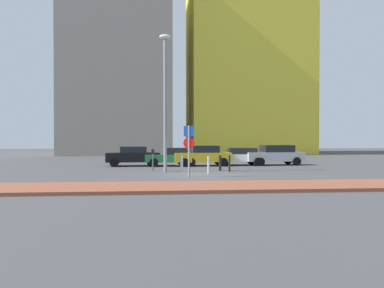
# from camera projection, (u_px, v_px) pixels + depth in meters

# --- Properties ---
(ground_plane) EXTENTS (120.00, 120.00, 0.00)m
(ground_plane) POSITION_uv_depth(u_px,v_px,m) (203.00, 174.00, 21.42)
(ground_plane) COLOR #424244
(sidewalk_brick) EXTENTS (40.00, 3.14, 0.14)m
(sidewalk_brick) POSITION_uv_depth(u_px,v_px,m) (221.00, 187.00, 15.29)
(sidewalk_brick) COLOR brown
(sidewalk_brick) RESTS_ON ground
(parked_car_black) EXTENTS (4.04, 2.16, 1.47)m
(parked_car_black) POSITION_uv_depth(u_px,v_px,m) (133.00, 156.00, 28.05)
(parked_car_black) COLOR black
(parked_car_black) RESTS_ON ground
(parked_car_green) EXTENTS (4.04, 1.93, 1.38)m
(parked_car_green) POSITION_uv_depth(u_px,v_px,m) (173.00, 157.00, 28.05)
(parked_car_green) COLOR #237238
(parked_car_green) RESTS_ON ground
(parked_car_yellow) EXTENTS (4.39, 2.21, 1.54)m
(parked_car_yellow) POSITION_uv_depth(u_px,v_px,m) (203.00, 155.00, 28.26)
(parked_car_yellow) COLOR gold
(parked_car_yellow) RESTS_ON ground
(parked_car_white) EXTENTS (4.04, 2.16, 1.35)m
(parked_car_white) POSITION_uv_depth(u_px,v_px,m) (241.00, 156.00, 28.95)
(parked_car_white) COLOR white
(parked_car_white) RESTS_ON ground
(parked_car_silver) EXTENTS (4.62, 2.10, 1.56)m
(parked_car_silver) POSITION_uv_depth(u_px,v_px,m) (274.00, 155.00, 29.04)
(parked_car_silver) COLOR #B7BABF
(parked_car_silver) RESTS_ON ground
(parking_sign_post) EXTENTS (0.59, 0.18, 2.74)m
(parking_sign_post) POSITION_uv_depth(u_px,v_px,m) (189.00, 145.00, 19.76)
(parking_sign_post) COLOR gray
(parking_sign_post) RESTS_ON ground
(parking_meter) EXTENTS (0.18, 0.14, 1.39)m
(parking_meter) POSITION_uv_depth(u_px,v_px,m) (153.00, 157.00, 23.54)
(parking_meter) COLOR #4C4C51
(parking_meter) RESTS_ON ground
(street_lamp) EXTENTS (0.70, 0.36, 8.48)m
(street_lamp) POSITION_uv_depth(u_px,v_px,m) (165.00, 93.00, 22.94)
(street_lamp) COLOR gray
(street_lamp) RESTS_ON ground
(traffic_bollard_near) EXTENTS (0.12, 0.12, 1.02)m
(traffic_bollard_near) POSITION_uv_depth(u_px,v_px,m) (208.00, 165.00, 21.49)
(traffic_bollard_near) COLOR #B7B7BC
(traffic_bollard_near) RESTS_ON ground
(traffic_bollard_mid) EXTENTS (0.18, 0.18, 1.02)m
(traffic_bollard_mid) POSITION_uv_depth(u_px,v_px,m) (182.00, 163.00, 23.17)
(traffic_bollard_mid) COLOR #B7B7BC
(traffic_bollard_mid) RESTS_ON ground
(traffic_bollard_far) EXTENTS (0.12, 0.12, 1.02)m
(traffic_bollard_far) POSITION_uv_depth(u_px,v_px,m) (229.00, 164.00, 23.00)
(traffic_bollard_far) COLOR black
(traffic_bollard_far) RESTS_ON ground
(traffic_bollard_edge) EXTENTS (0.18, 0.18, 0.99)m
(traffic_bollard_edge) POSITION_uv_depth(u_px,v_px,m) (220.00, 163.00, 23.91)
(traffic_bollard_edge) COLOR black
(traffic_bollard_edge) RESTS_ON ground
(building_colorful_midrise) EXTENTS (16.57, 13.72, 31.89)m
(building_colorful_midrise) POSITION_uv_depth(u_px,v_px,m) (245.00, 45.00, 54.81)
(building_colorful_midrise) COLOR gold
(building_colorful_midrise) RESTS_ON ground
(building_under_construction) EXTENTS (14.05, 15.38, 25.07)m
(building_under_construction) POSITION_uv_depth(u_px,v_px,m) (120.00, 64.00, 52.13)
(building_under_construction) COLOR gray
(building_under_construction) RESTS_ON ground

